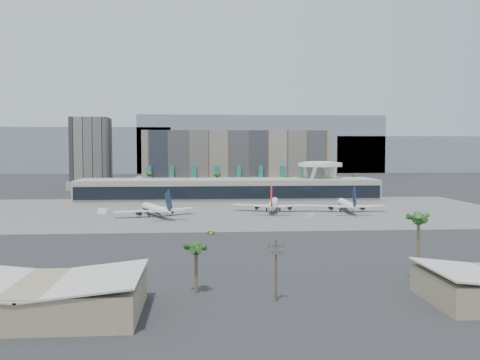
{
  "coord_description": "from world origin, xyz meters",
  "views": [
    {
      "loc": [
        -16.55,
        -196.37,
        29.24
      ],
      "look_at": [
        1.51,
        40.0,
        15.48
      ],
      "focal_mm": 40.0,
      "sensor_mm": 36.0,
      "label": 1
    }
  ],
  "objects": [
    {
      "name": "utility_pole",
      "position": [
        -2.0,
        -96.09,
        7.14
      ],
      "size": [
        3.2,
        0.85,
        12.0
      ],
      "color": "#4C3826",
      "rests_on": "ground"
    },
    {
      "name": "apron_pad",
      "position": [
        0.0,
        55.0,
        0.03
      ],
      "size": [
        260.0,
        130.0,
        0.06
      ],
      "primitive_type": "cube",
      "color": "#5B5B59",
      "rests_on": "ground"
    },
    {
      "name": "service_vehicle_a",
      "position": [
        -59.83,
        47.92,
        1.15
      ],
      "size": [
        5.23,
        3.88,
        2.3
      ],
      "primitive_type": "cube",
      "rotation": [
        0.0,
        0.0,
        -0.38
      ],
      "color": "white",
      "rests_on": "ground"
    },
    {
      "name": "airliner_centre",
      "position": [
        17.88,
        50.27,
        3.48
      ],
      "size": [
        38.19,
        39.66,
        13.8
      ],
      "rotation": [
        0.0,
        0.0,
        -0.19
      ],
      "color": "white",
      "rests_on": "ground"
    },
    {
      "name": "terminal",
      "position": [
        0.0,
        109.84,
        6.52
      ],
      "size": [
        170.0,
        32.5,
        14.5
      ],
      "color": "#A2998F",
      "rests_on": "ground"
    },
    {
      "name": "airliner_left",
      "position": [
        -35.4,
        35.56,
        3.27
      ],
      "size": [
        34.1,
        35.12,
        12.95
      ],
      "rotation": [
        0.0,
        0.0,
        0.41
      ],
      "color": "white",
      "rests_on": "ground"
    },
    {
      "name": "saucer_structure",
      "position": [
        55.0,
        116.0,
        18.45
      ],
      "size": [
        26.0,
        26.0,
        21.89
      ],
      "color": "white",
      "rests_on": "ground"
    },
    {
      "name": "mountain_ridge",
      "position": [
        27.88,
        470.0,
        29.89
      ],
      "size": [
        680.0,
        60.0,
        70.0
      ],
      "color": "gray",
      "rests_on": "ground"
    },
    {
      "name": "office_tower",
      "position": [
        -95.0,
        200.0,
        22.94
      ],
      "size": [
        30.0,
        30.0,
        52.0
      ],
      "color": "black",
      "rests_on": "ground"
    },
    {
      "name": "ground",
      "position": [
        0.0,
        0.0,
        0.0
      ],
      "size": [
        900.0,
        900.0,
        0.0
      ],
      "primitive_type": "plane",
      "color": "#232326",
      "rests_on": "ground"
    },
    {
      "name": "taxiway_sign",
      "position": [
        -12.69,
        -14.44,
        0.49
      ],
      "size": [
        2.14,
        0.99,
        0.98
      ],
      "rotation": [
        0.0,
        0.0,
        -0.33
      ],
      "color": "black",
      "rests_on": "ground"
    },
    {
      "name": "near_palm_b",
      "position": [
        30.96,
        -84.43,
        12.59
      ],
      "size": [
        6.0,
        6.0,
        15.51
      ],
      "color": "brown",
      "rests_on": "ground"
    },
    {
      "name": "airliner_right",
      "position": [
        51.88,
        46.23,
        3.33
      ],
      "size": [
        37.04,
        38.25,
        13.2
      ],
      "rotation": [
        0.0,
        0.0,
        -0.08
      ],
      "color": "white",
      "rests_on": "ground"
    },
    {
      "name": "service_vehicle_b",
      "position": [
        30.83,
        28.0,
        0.83
      ],
      "size": [
        3.58,
        2.6,
        1.66
      ],
      "primitive_type": "cube",
      "rotation": [
        0.0,
        0.0,
        0.26
      ],
      "color": "silver",
      "rests_on": "ground"
    },
    {
      "name": "hotel",
      "position": [
        10.0,
        174.41,
        16.81
      ],
      "size": [
        140.0,
        30.0,
        42.0
      ],
      "color": "gray",
      "rests_on": "ground"
    },
    {
      "name": "near_palm_a",
      "position": [
        -17.28,
        -88.8,
        7.77
      ],
      "size": [
        6.0,
        6.0,
        10.58
      ],
      "color": "brown",
      "rests_on": "ground"
    },
    {
      "name": "hangar_left",
      "position": [
        -45.0,
        -102.0,
        3.2
      ],
      "size": [
        36.65,
        22.6,
        7.55
      ],
      "color": "#9C8B68",
      "rests_on": "ground"
    },
    {
      "name": "palm_row",
      "position": [
        7.0,
        145.0,
        10.5
      ],
      "size": [
        157.8,
        2.8,
        13.1
      ],
      "color": "brown",
      "rests_on": "ground"
    }
  ]
}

